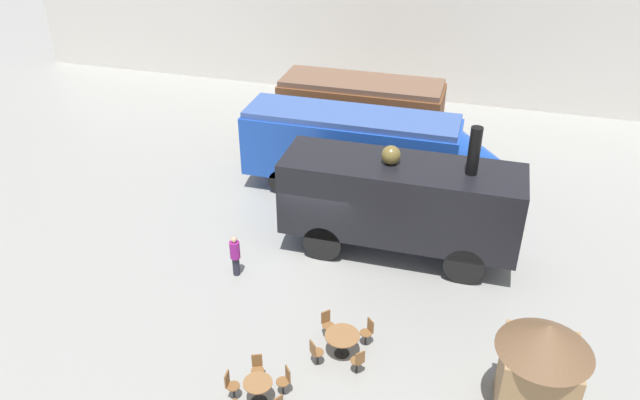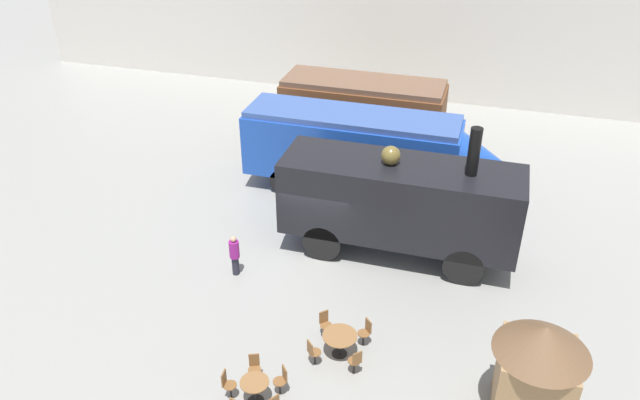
{
  "view_description": "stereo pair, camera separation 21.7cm",
  "coord_description": "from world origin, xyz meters",
  "px_view_note": "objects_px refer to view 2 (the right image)",
  "views": [
    {
      "loc": [
        5.05,
        -17.33,
        13.0
      ],
      "look_at": [
        -0.15,
        1.0,
        1.6
      ],
      "focal_mm": 35.0,
      "sensor_mm": 36.0,
      "label": 1
    },
    {
      "loc": [
        5.26,
        -17.27,
        13.0
      ],
      "look_at": [
        -0.15,
        1.0,
        1.6
      ],
      "focal_mm": 35.0,
      "sensor_mm": 36.0,
      "label": 2
    }
  ],
  "objects_px": {
    "cafe_table_mid": "(340,339)",
    "visitor_person": "(235,254)",
    "cafe_table_near": "(255,387)",
    "passenger_coach_wooden": "(363,108)",
    "steam_locomotive": "(400,200)",
    "streamlined_locomotive": "(371,148)",
    "ticket_kiosk": "(537,368)"
  },
  "relations": [
    {
      "from": "cafe_table_mid",
      "to": "visitor_person",
      "type": "xyz_separation_m",
      "value": [
        -4.33,
        2.64,
        0.23
      ]
    },
    {
      "from": "cafe_table_near",
      "to": "visitor_person",
      "type": "xyz_separation_m",
      "value": [
        -2.66,
        4.93,
        0.28
      ]
    },
    {
      "from": "passenger_coach_wooden",
      "to": "steam_locomotive",
      "type": "height_order",
      "value": "steam_locomotive"
    },
    {
      "from": "cafe_table_near",
      "to": "visitor_person",
      "type": "bearing_deg",
      "value": 118.33
    },
    {
      "from": "streamlined_locomotive",
      "to": "cafe_table_near",
      "type": "xyz_separation_m",
      "value": [
        -0.47,
        -11.63,
        -1.48
      ]
    },
    {
      "from": "passenger_coach_wooden",
      "to": "streamlined_locomotive",
      "type": "relative_size",
      "value": 0.69
    },
    {
      "from": "streamlined_locomotive",
      "to": "steam_locomotive",
      "type": "bearing_deg",
      "value": -64.81
    },
    {
      "from": "passenger_coach_wooden",
      "to": "streamlined_locomotive",
      "type": "xyz_separation_m",
      "value": [
        1.24,
        -3.84,
        -0.03
      ]
    },
    {
      "from": "visitor_person",
      "to": "passenger_coach_wooden",
      "type": "bearing_deg",
      "value": 79.86
    },
    {
      "from": "cafe_table_near",
      "to": "visitor_person",
      "type": "distance_m",
      "value": 5.61
    },
    {
      "from": "passenger_coach_wooden",
      "to": "streamlined_locomotive",
      "type": "bearing_deg",
      "value": -72.07
    },
    {
      "from": "passenger_coach_wooden",
      "to": "cafe_table_mid",
      "type": "relative_size",
      "value": 7.3
    },
    {
      "from": "cafe_table_mid",
      "to": "visitor_person",
      "type": "relative_size",
      "value": 0.66
    },
    {
      "from": "steam_locomotive",
      "to": "cafe_table_near",
      "type": "relative_size",
      "value": 10.46
    },
    {
      "from": "cafe_table_near",
      "to": "cafe_table_mid",
      "type": "distance_m",
      "value": 2.84
    },
    {
      "from": "cafe_table_near",
      "to": "visitor_person",
      "type": "height_order",
      "value": "visitor_person"
    },
    {
      "from": "streamlined_locomotive",
      "to": "ticket_kiosk",
      "type": "xyz_separation_m",
      "value": [
        6.37,
        -10.06,
        -0.35
      ]
    },
    {
      "from": "cafe_table_mid",
      "to": "streamlined_locomotive",
      "type": "bearing_deg",
      "value": 97.37
    },
    {
      "from": "passenger_coach_wooden",
      "to": "visitor_person",
      "type": "height_order",
      "value": "passenger_coach_wooden"
    },
    {
      "from": "passenger_coach_wooden",
      "to": "cafe_table_near",
      "type": "xyz_separation_m",
      "value": [
        0.78,
        -15.47,
        -1.51
      ]
    },
    {
      "from": "streamlined_locomotive",
      "to": "ticket_kiosk",
      "type": "height_order",
      "value": "streamlined_locomotive"
    },
    {
      "from": "steam_locomotive",
      "to": "cafe_table_mid",
      "type": "xyz_separation_m",
      "value": [
        -0.64,
        -5.4,
        -1.59
      ]
    },
    {
      "from": "cafe_table_mid",
      "to": "cafe_table_near",
      "type": "bearing_deg",
      "value": -126.15
    },
    {
      "from": "streamlined_locomotive",
      "to": "visitor_person",
      "type": "xyz_separation_m",
      "value": [
        -3.13,
        -6.69,
        -1.2
      ]
    },
    {
      "from": "streamlined_locomotive",
      "to": "visitor_person",
      "type": "distance_m",
      "value": 7.49
    },
    {
      "from": "steam_locomotive",
      "to": "ticket_kiosk",
      "type": "xyz_separation_m",
      "value": [
        4.52,
        -6.13,
        -0.51
      ]
    },
    {
      "from": "visitor_person",
      "to": "ticket_kiosk",
      "type": "height_order",
      "value": "ticket_kiosk"
    },
    {
      "from": "cafe_table_near",
      "to": "steam_locomotive",
      "type": "bearing_deg",
      "value": 73.24
    },
    {
      "from": "steam_locomotive",
      "to": "cafe_table_near",
      "type": "bearing_deg",
      "value": -106.76
    },
    {
      "from": "passenger_coach_wooden",
      "to": "cafe_table_near",
      "type": "relative_size",
      "value": 9.49
    },
    {
      "from": "cafe_table_near",
      "to": "passenger_coach_wooden",
      "type": "bearing_deg",
      "value": 92.87
    },
    {
      "from": "cafe_table_near",
      "to": "visitor_person",
      "type": "relative_size",
      "value": 0.5
    }
  ]
}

